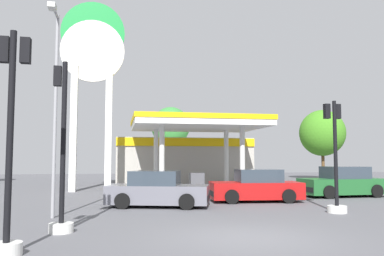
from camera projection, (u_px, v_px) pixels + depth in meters
ground_plane at (248, 238)px, 10.14m from camera, size 90.00×90.00×0.00m
gas_station at (183, 157)px, 31.51m from camera, size 10.46×13.19×4.65m
station_pole_sign at (92, 70)px, 25.13m from camera, size 3.99×0.56×12.05m
car_0 at (343, 183)px, 21.23m from camera, size 4.55×2.20×1.60m
car_1 at (158, 190)px, 16.73m from camera, size 4.54×2.88×1.51m
car_3 at (256, 187)px, 18.75m from camera, size 4.39×2.23×1.52m
traffic_signal_0 at (61, 173)px, 10.97m from camera, size 0.66×0.69×4.75m
traffic_signal_1 at (335, 170)px, 14.98m from camera, size 0.72×0.72×4.22m
traffic_signal_2 at (10, 161)px, 8.44m from camera, size 0.65×0.68×4.79m
tree_1 at (171, 127)px, 34.91m from camera, size 3.38×3.38×6.57m
tree_2 at (322, 133)px, 38.82m from camera, size 4.42×4.42×6.79m
corner_streetlamp at (55, 94)px, 13.63m from camera, size 0.24×1.48×7.10m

